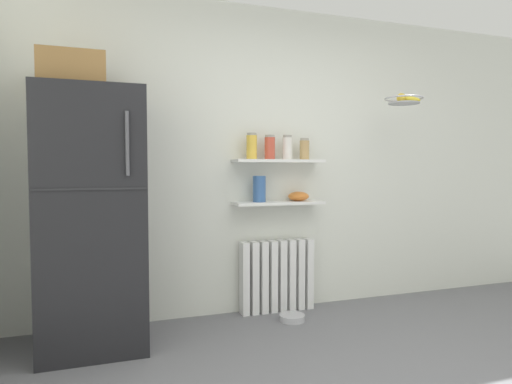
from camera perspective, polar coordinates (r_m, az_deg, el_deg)
The scene contains 13 objects.
back_wall at distance 3.88m, azimuth 1.81°, elevation 4.10°, with size 7.04×0.10×2.60m, color silver.
refrigerator at distance 3.24m, azimuth -20.43°, elevation -2.46°, with size 0.68×0.73×1.98m.
radiator at distance 3.87m, azimuth 2.73°, elevation -10.74°, with size 0.65×0.12×0.61m.
wall_shelf_lower at distance 3.74m, azimuth 2.92°, elevation -1.42°, with size 0.78×0.22×0.03m, color white.
wall_shelf_upper at distance 3.73m, azimuth 2.94°, elevation 4.02°, with size 0.78×0.22×0.03m, color white.
storage_jar_0 at distance 3.66m, azimuth -0.56°, elevation 5.92°, with size 0.09×0.09×0.22m.
storage_jar_1 at distance 3.71m, azimuth 1.79°, elevation 5.78°, with size 0.09×0.09×0.20m.
storage_jar_2 at distance 3.77m, azimuth 4.07°, elevation 5.74°, with size 0.08×0.08×0.21m.
storage_jar_3 at distance 3.83m, azimuth 6.28°, elevation 5.52°, with size 0.08×0.08×0.18m.
vase at distance 3.68m, azimuth 0.43°, elevation 0.39°, with size 0.11×0.11×0.22m, color #38609E.
shelf_bowl at distance 3.81m, azimuth 5.51°, elevation -0.55°, with size 0.18×0.18×0.08m, color orange.
pet_food_bowl at distance 3.72m, azimuth 4.67°, elevation -15.87°, with size 0.21×0.21×0.05m, color #B7B7BC.
hanging_fruit_basket at distance 4.02m, azimuth 18.62°, elevation 11.26°, with size 0.32×0.32×0.09m.
Camera 1 is at (-1.38, -1.57, 1.23)m, focal length 30.99 mm.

